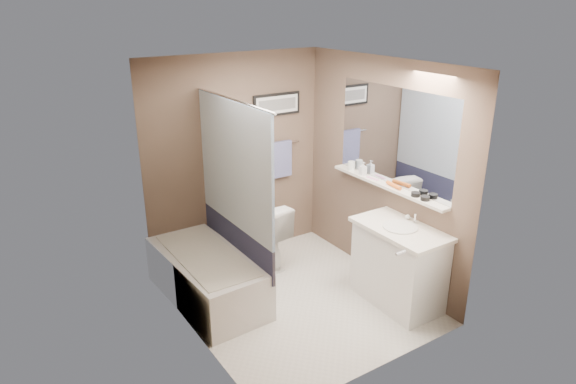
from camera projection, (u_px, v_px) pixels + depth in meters
ground at (296, 299)px, 5.34m from camera, size 2.50×2.50×0.00m
ceiling at (297, 66)px, 4.49m from camera, size 2.20×2.50×0.04m
wall_back at (237, 160)px, 5.87m from camera, size 2.20×0.04×2.40m
wall_front at (386, 239)px, 3.95m from camera, size 2.20×0.04×2.40m
wall_left at (191, 216)px, 4.36m from camera, size 0.04×2.50×2.40m
wall_right at (380, 172)px, 5.46m from camera, size 0.04×2.50×2.40m
tile_surround at (170, 218)px, 4.81m from camera, size 0.02×1.55×2.00m
curtain_rod at (232, 99)px, 4.80m from camera, size 0.02×1.55×0.02m
curtain_upper at (234, 166)px, 5.03m from camera, size 0.03×1.45×1.28m
curtain_lower at (237, 241)px, 5.32m from camera, size 0.03×1.45×0.36m
mirror at (394, 137)px, 5.20m from camera, size 0.02×1.60×1.00m
shelf at (386, 186)px, 5.36m from camera, size 0.12×1.60×0.03m
towel_bar at (278, 145)px, 6.11m from camera, size 0.60×0.02×0.02m
towel at (279, 160)px, 6.16m from camera, size 0.34×0.05×0.44m
art_frame at (277, 105)px, 5.95m from camera, size 0.62×0.02×0.26m
art_mat at (277, 105)px, 5.94m from camera, size 0.56×0.00×0.20m
art_image at (278, 105)px, 5.94m from camera, size 0.50×0.00×0.13m
door at (434, 245)px, 4.29m from camera, size 0.80×0.02×2.00m
door_handle at (401, 253)px, 4.16m from camera, size 0.10×0.02×0.02m
bathtub at (207, 277)px, 5.28m from camera, size 0.77×1.53×0.50m
tub_rim at (206, 255)px, 5.19m from camera, size 0.56×1.36×0.02m
toilet at (259, 234)px, 5.90m from camera, size 0.55×0.82×0.78m
vanity at (398, 267)px, 5.17m from camera, size 0.52×0.91×0.80m
countertop at (401, 229)px, 5.02m from camera, size 0.54×0.96×0.04m
sink_basin at (400, 227)px, 5.00m from camera, size 0.34×0.34×0.01m
faucet_spout at (415, 218)px, 5.09m from camera, size 0.02×0.02×0.10m
faucet_knob at (408, 217)px, 5.17m from camera, size 0.05×0.05×0.05m
candle_bowl_near at (425, 198)px, 4.93m from camera, size 0.09×0.09×0.04m
candle_bowl_far at (416, 194)px, 5.03m from camera, size 0.09×0.09×0.04m
hair_brush_front at (394, 185)px, 5.26m from camera, size 0.07×0.22×0.04m
pink_comb at (373, 178)px, 5.52m from camera, size 0.05×0.16×0.01m
glass_jar at (351, 166)px, 5.78m from camera, size 0.08×0.08×0.10m
soap_bottle at (363, 168)px, 5.62m from camera, size 0.07×0.07×0.15m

